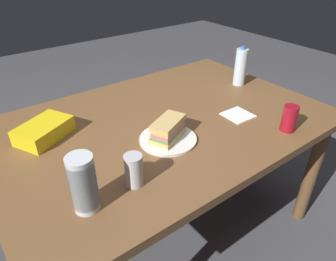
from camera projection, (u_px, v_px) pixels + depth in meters
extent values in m
plane|color=#4C4C51|center=(164.00, 224.00, 1.86)|extent=(8.00, 8.00, 0.00)
cube|color=brown|center=(163.00, 123.00, 1.49)|extent=(1.58, 1.07, 0.04)
cylinder|color=brown|center=(312.00, 173.00, 1.74)|extent=(0.07, 0.07, 0.69)
cylinder|color=brown|center=(6.00, 189.00, 1.62)|extent=(0.07, 0.07, 0.69)
cylinder|color=brown|center=(203.00, 112.00, 2.35)|extent=(0.07, 0.07, 0.69)
cylinder|color=white|center=(168.00, 139.00, 1.32)|extent=(0.25, 0.25, 0.01)
cube|color=#DBB26B|center=(168.00, 136.00, 1.31)|extent=(0.19, 0.15, 0.02)
cube|color=#599E3F|center=(168.00, 132.00, 1.30)|extent=(0.18, 0.15, 0.01)
cube|color=#C6727A|center=(168.00, 130.00, 1.30)|extent=(0.18, 0.14, 0.02)
cube|color=yellow|center=(168.00, 127.00, 1.29)|extent=(0.17, 0.13, 0.01)
cube|color=#DBB26B|center=(168.00, 122.00, 1.29)|extent=(0.19, 0.15, 0.02)
cylinder|color=maroon|center=(289.00, 118.00, 1.36)|extent=(0.07, 0.07, 0.12)
cube|color=yellow|center=(44.00, 131.00, 1.32)|extent=(0.27, 0.24, 0.07)
cylinder|color=silver|center=(241.00, 67.00, 1.79)|extent=(0.07, 0.07, 0.21)
cylinder|color=blue|center=(243.00, 48.00, 1.73)|extent=(0.03, 0.03, 0.02)
cylinder|color=silver|center=(86.00, 197.00, 0.97)|extent=(0.08, 0.08, 0.09)
cylinder|color=silver|center=(85.00, 192.00, 0.96)|extent=(0.08, 0.08, 0.09)
cylinder|color=silver|center=(84.00, 188.00, 0.95)|extent=(0.08, 0.08, 0.09)
cylinder|color=silver|center=(83.00, 184.00, 0.94)|extent=(0.08, 0.08, 0.09)
cylinder|color=silver|center=(83.00, 179.00, 0.93)|extent=(0.08, 0.08, 0.09)
cylinder|color=silver|center=(82.00, 175.00, 0.92)|extent=(0.08, 0.08, 0.09)
cylinder|color=silver|center=(81.00, 170.00, 0.91)|extent=(0.08, 0.08, 0.09)
cylinder|color=silver|center=(134.00, 170.00, 1.06)|extent=(0.07, 0.07, 0.12)
cube|color=white|center=(238.00, 115.00, 1.51)|extent=(0.13, 0.13, 0.01)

